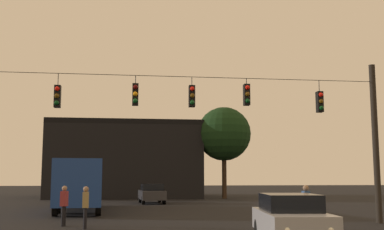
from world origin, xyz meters
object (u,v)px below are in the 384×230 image
at_px(pedestrian_crossing_center, 64,203).
at_px(car_far_left, 152,193).
at_px(tree_left_silhouette, 224,134).
at_px(pedestrian_crossing_left, 86,205).
at_px(city_bus, 80,180).
at_px(pedestrian_crossing_right, 306,204).
at_px(car_near_right, 291,218).

bearing_deg(pedestrian_crossing_center, car_far_left, 75.35).
bearing_deg(tree_left_silhouette, car_far_left, -133.86).
relative_size(car_far_left, pedestrian_crossing_center, 2.64).
bearing_deg(car_far_left, pedestrian_crossing_left, -100.70).
relative_size(city_bus, car_far_left, 2.52).
relative_size(pedestrian_crossing_center, tree_left_silhouette, 0.19).
height_order(pedestrian_crossing_center, pedestrian_crossing_right, pedestrian_crossing_right).
bearing_deg(pedestrian_crossing_center, city_bus, 91.95).
xyz_separation_m(city_bus, tree_left_silhouette, (12.05, 15.11, 4.34)).
height_order(car_near_right, pedestrian_crossing_left, pedestrian_crossing_left).
bearing_deg(city_bus, pedestrian_crossing_left, -82.94).
xyz_separation_m(city_bus, pedestrian_crossing_center, (0.32, -9.43, -0.92)).
relative_size(car_near_right, pedestrian_crossing_left, 2.68).
relative_size(car_near_right, pedestrian_crossing_center, 2.67).
relative_size(car_near_right, car_far_left, 1.01).
distance_m(car_near_right, pedestrian_crossing_left, 8.48).
distance_m(pedestrian_crossing_left, pedestrian_crossing_right, 8.75).
bearing_deg(tree_left_silhouette, car_near_right, -97.45).
distance_m(city_bus, tree_left_silhouette, 19.81).
bearing_deg(car_far_left, car_near_right, -82.11).
distance_m(city_bus, pedestrian_crossing_center, 9.48).
bearing_deg(car_near_right, car_far_left, 97.89).
height_order(city_bus, car_near_right, city_bus).
height_order(car_far_left, pedestrian_crossing_right, pedestrian_crossing_right).
height_order(car_far_left, pedestrian_crossing_left, pedestrian_crossing_left).
xyz_separation_m(pedestrian_crossing_left, pedestrian_crossing_center, (-1.00, 1.22, 0.00)).
bearing_deg(city_bus, pedestrian_crossing_center, -88.05).
bearing_deg(tree_left_silhouette, pedestrian_crossing_left, -112.61).
distance_m(car_near_right, pedestrian_crossing_center, 10.02).
xyz_separation_m(pedestrian_crossing_right, tree_left_silhouette, (2.09, 27.13, 5.22)).
xyz_separation_m(pedestrian_crossing_center, tree_left_silhouette, (11.73, 24.55, 5.26)).
bearing_deg(city_bus, car_far_left, 57.70).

